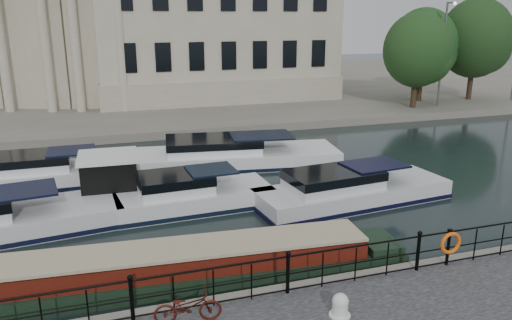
{
  "coord_description": "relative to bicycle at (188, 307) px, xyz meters",
  "views": [
    {
      "loc": [
        -4.41,
        -13.14,
        7.62
      ],
      "look_at": [
        0.5,
        2.0,
        3.0
      ],
      "focal_mm": 35.0,
      "sensor_mm": 36.0,
      "label": 1
    }
  ],
  "objects": [
    {
      "name": "cabin_cruisers",
      "position": [
        1.15,
        10.63,
        -0.61
      ],
      "size": [
        23.45,
        10.89,
        1.99
      ],
      "color": "silver",
      "rests_on": "ground_plane"
    },
    {
      "name": "harbour_hut",
      "position": [
        -1.39,
        10.25,
        -0.02
      ],
      "size": [
        3.38,
        2.85,
        2.2
      ],
      "rotation": [
        0.0,
        0.0,
        -0.04
      ],
      "color": "#6B665B",
      "rests_on": "ground_plane"
    },
    {
      "name": "narrowboat",
      "position": [
        0.48,
        2.76,
        -0.61
      ],
      "size": [
        13.52,
        2.79,
        1.5
      ],
      "rotation": [
        0.0,
        0.0,
        -0.08
      ],
      "color": "black",
      "rests_on": "ground_plane"
    },
    {
      "name": "trees",
      "position": [
        26.33,
        24.85,
        4.24
      ],
      "size": [
        12.79,
        8.03,
        8.57
      ],
      "color": "black",
      "rests_on": "far_bank"
    },
    {
      "name": "railing",
      "position": [
        2.75,
        0.5,
        0.23
      ],
      "size": [
        24.14,
        0.14,
        1.22
      ],
      "color": "black",
      "rests_on": "near_quay"
    },
    {
      "name": "life_ring_post",
      "position": [
        7.79,
        0.44,
        0.28
      ],
      "size": [
        0.69,
        0.19,
        1.13
      ],
      "color": "black",
      "rests_on": "near_quay"
    },
    {
      "name": "far_bank",
      "position": [
        2.75,
        41.75,
        -0.7
      ],
      "size": [
        120.0,
        42.0,
        0.55
      ],
      "primitive_type": "cube",
      "color": "#6B665B",
      "rests_on": "ground_plane"
    },
    {
      "name": "civic_building",
      "position": [
        1.75,
        37.46,
        6.06
      ],
      "size": [
        53.55,
        31.84,
        16.85
      ],
      "color": "#ADA38C",
      "rests_on": "far_bank"
    },
    {
      "name": "ground_plane",
      "position": [
        2.75,
        2.75,
        -0.97
      ],
      "size": [
        160.0,
        160.0,
        0.0
      ],
      "primitive_type": "plane",
      "color": "black",
      "rests_on": "ground"
    },
    {
      "name": "mooring_bollard",
      "position": [
        3.58,
        -0.88,
        -0.14
      ],
      "size": [
        0.53,
        0.53,
        0.6
      ],
      "color": "silver",
      "rests_on": "near_quay"
    },
    {
      "name": "bicycle",
      "position": [
        0.0,
        0.0,
        0.0
      ],
      "size": [
        1.67,
        0.75,
        0.85
      ],
      "primitive_type": "imported",
      "rotation": [
        0.0,
        0.0,
        1.45
      ],
      "color": "#3F110B",
      "rests_on": "near_quay"
    },
    {
      "name": "lamp_posts",
      "position": [
        28.75,
        23.45,
        3.83
      ],
      "size": [
        8.24,
        1.55,
        8.07
      ],
      "color": "#59595B",
      "rests_on": "far_bank"
    }
  ]
}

